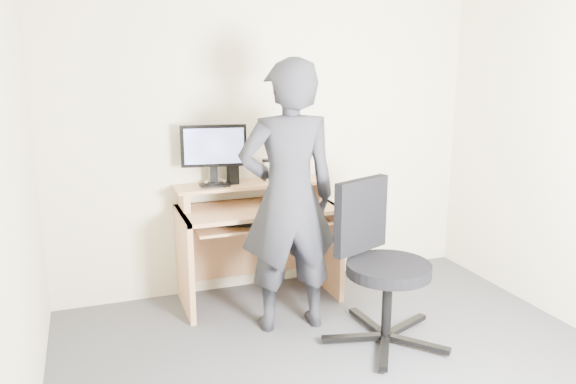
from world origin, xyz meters
TOP-DOWN VIEW (x-y plane):
  - back_wall at (0.00, 1.75)m, footprint 3.50×0.02m
  - desk at (-0.20, 1.53)m, footprint 1.20×0.60m
  - monitor at (-0.50, 1.58)m, footprint 0.49×0.14m
  - external_drive at (-0.35, 1.64)m, footprint 0.07×0.13m
  - travel_mug at (-0.08, 1.61)m, footprint 0.07×0.07m
  - smartphone at (0.03, 1.56)m, footprint 0.09×0.14m
  - charger at (-0.53, 1.55)m, footprint 0.05×0.05m
  - headphones at (-0.48, 1.65)m, footprint 0.20×0.20m
  - keyboard at (-0.29, 1.36)m, footprint 0.49×0.32m
  - mouse at (0.21, 1.35)m, footprint 0.11×0.09m
  - office_chair at (0.36, 0.56)m, footprint 0.84×0.82m
  - person at (-0.14, 0.94)m, footprint 0.71×0.50m

SIDE VIEW (x-z plane):
  - desk at x=-0.20m, z-range 0.09..1.00m
  - office_chair at x=0.36m, z-range 0.05..1.10m
  - keyboard at x=-0.29m, z-range 0.65..0.68m
  - mouse at x=0.21m, z-range 0.75..0.79m
  - smartphone at x=0.03m, z-range 0.91..0.92m
  - headphones at x=-0.48m, z-range 0.89..0.95m
  - charger at x=-0.53m, z-range 0.91..0.94m
  - person at x=-0.14m, z-range 0.00..1.87m
  - travel_mug at x=-0.08m, z-range 0.91..1.07m
  - external_drive at x=-0.35m, z-range 0.91..1.11m
  - monitor at x=-0.50m, z-range 0.96..1.42m
  - back_wall at x=0.00m, z-range 0.00..2.50m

